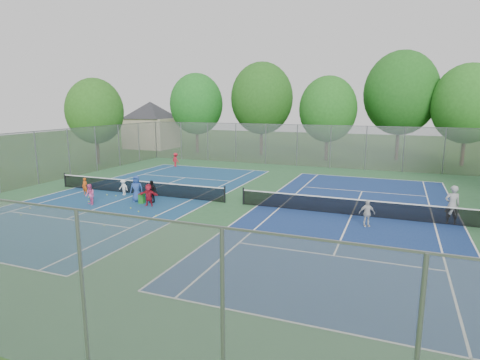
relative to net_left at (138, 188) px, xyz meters
name	(u,v)px	position (x,y,z in m)	size (l,w,h in m)	color
ground	(234,204)	(7.00, 0.00, -0.46)	(120.00, 120.00, 0.00)	#254B17
court_pad	(234,204)	(7.00, 0.00, -0.45)	(32.00, 32.00, 0.01)	#2D5F36
court_left	(138,194)	(0.00, 0.00, -0.44)	(10.97, 23.77, 0.01)	navy
court_right	(352,215)	(14.00, 0.00, -0.44)	(10.97, 23.77, 0.01)	navy
net_left	(138,188)	(0.00, 0.00, 0.00)	(12.87, 0.10, 0.91)	black
net_right	(352,207)	(14.00, 0.00, 0.00)	(12.87, 0.10, 0.91)	black
fence_north	(297,145)	(7.00, 16.00, 1.54)	(32.00, 0.10, 4.00)	gray
fence_west	(36,158)	(-9.00, 0.00, 1.54)	(32.00, 0.10, 4.00)	gray
house	(151,117)	(-15.00, 24.00, 3.76)	(11.03, 11.03, 7.30)	#B7A88C
tree_nw	(196,104)	(-7.00, 22.00, 5.44)	(6.40, 6.40, 9.58)	#443326
tree_nl	(262,98)	(1.00, 23.00, 6.09)	(7.20, 7.20, 10.69)	#443326
tree_nc	(328,109)	(9.00, 21.00, 4.94)	(6.00, 6.00, 8.85)	#443326
tree_nr	(401,93)	(16.00, 24.00, 6.59)	(7.60, 7.60, 11.42)	#443326
tree_ne	(468,104)	(22.00, 22.00, 5.51)	(6.60, 6.60, 9.77)	#443326
tree_side_w	(95,111)	(-12.00, 10.00, 4.79)	(5.60, 5.60, 8.47)	#443326
ball_crate	(145,197)	(1.34, -1.13, -0.31)	(0.34, 0.34, 0.29)	#1732AF
ball_hopper	(142,198)	(1.71, -2.02, -0.14)	(0.32, 0.32, 0.63)	#268C27
student_a	(85,186)	(-3.22, -1.44, 0.12)	(0.42, 0.28, 1.16)	#D05013
student_b	(90,195)	(-0.95, -3.49, 0.18)	(0.62, 0.48, 1.28)	pink
student_c	(123,187)	(-0.73, -0.60, 0.09)	(0.70, 0.40, 1.08)	white
student_d	(152,192)	(2.19, -1.62, 0.25)	(0.83, 0.34, 1.41)	black
student_e	(137,189)	(1.12, -1.69, 0.36)	(0.80, 0.52, 1.64)	#274690
student_f	(149,195)	(2.50, -2.43, 0.23)	(1.26, 0.40, 1.36)	#A71728
child_far_baseline	(176,160)	(-3.72, 11.23, 0.21)	(0.86, 0.50, 1.33)	red
instructor	(452,205)	(18.86, 0.19, 0.56)	(0.74, 0.48, 2.02)	#959598
teen_court_b	(367,213)	(14.90, -1.80, 0.23)	(0.80, 0.33, 1.37)	silver
tennis_ball_0	(89,202)	(-1.55, -2.99, -0.42)	(0.07, 0.07, 0.07)	#C7DF33
tennis_ball_1	(152,204)	(2.39, -1.97, -0.42)	(0.07, 0.07, 0.07)	gold
tennis_ball_2	(131,208)	(1.85, -3.34, -0.42)	(0.07, 0.07, 0.07)	#B6D431
tennis_ball_3	(116,196)	(-0.99, -1.08, -0.42)	(0.07, 0.07, 0.07)	#B9CF30
tennis_ball_4	(21,208)	(-4.10, -5.67, -0.42)	(0.07, 0.07, 0.07)	#DCF338
tennis_ball_5	(107,195)	(-1.71, -1.11, -0.42)	(0.07, 0.07, 0.07)	#D0F138
tennis_ball_6	(89,197)	(-2.36, -2.07, -0.42)	(0.07, 0.07, 0.07)	#ACC52D
tennis_ball_7	(156,216)	(4.12, -4.15, -0.42)	(0.07, 0.07, 0.07)	#CDE836
tennis_ball_8	(30,209)	(-3.54, -5.57, -0.42)	(0.07, 0.07, 0.07)	yellow
tennis_ball_9	(139,212)	(2.74, -3.80, -0.42)	(0.07, 0.07, 0.07)	#E8F138
tennis_ball_10	(104,226)	(2.76, -6.69, -0.42)	(0.07, 0.07, 0.07)	#ADD130
tennis_ball_11	(21,215)	(-2.80, -6.79, -0.42)	(0.07, 0.07, 0.07)	#D4EE37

